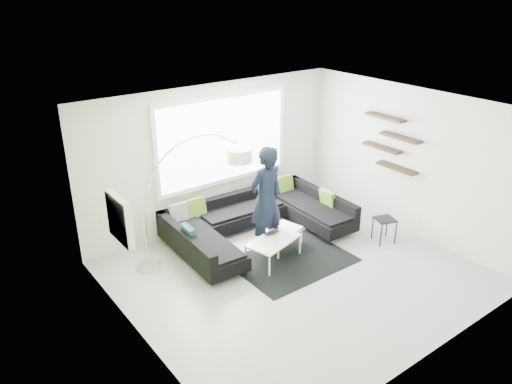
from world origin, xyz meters
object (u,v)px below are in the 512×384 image
at_px(coffee_table, 277,244).
at_px(laptop, 274,234).
at_px(side_table, 384,230).
at_px(arc_lamp, 144,210).
at_px(sectional_sofa, 259,223).
at_px(person, 266,200).

distance_m(coffee_table, laptop, 0.23).
bearing_deg(side_table, arc_lamp, 155.53).
distance_m(sectional_sofa, person, 0.78).
xyz_separation_m(coffee_table, person, (-0.06, 0.28, 0.78)).
bearing_deg(laptop, coffee_table, -13.38).
bearing_deg(person, arc_lamp, -23.22).
relative_size(sectional_sofa, laptop, 11.71).
xyz_separation_m(arc_lamp, person, (2.00, -0.67, -0.12)).
height_order(arc_lamp, laptop, arc_lamp).
distance_m(side_table, person, 2.36).
distance_m(arc_lamp, person, 2.11).
distance_m(coffee_table, arc_lamp, 2.43).
relative_size(coffee_table, laptop, 4.33).
height_order(sectional_sofa, side_table, sectional_sofa).
distance_m(sectional_sofa, laptop, 0.67).
xyz_separation_m(person, laptop, (-0.02, -0.26, -0.56)).
bearing_deg(person, laptop, 80.85).
height_order(coffee_table, arc_lamp, arc_lamp).
bearing_deg(sectional_sofa, laptop, -102.74).
bearing_deg(arc_lamp, laptop, -16.17).
bearing_deg(coffee_table, sectional_sofa, 66.16).
height_order(sectional_sofa, coffee_table, sectional_sofa).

